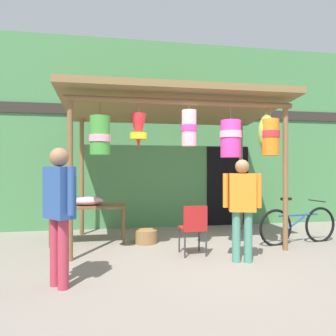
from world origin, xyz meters
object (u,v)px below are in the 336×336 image
at_px(parked_bicycle, 298,225).
at_px(customer_foreground, 242,202).
at_px(folding_chair, 194,225).
at_px(flower_heap_on_table, 88,201).
at_px(display_table, 89,209).
at_px(vendor_in_orange, 59,204).
at_px(wicker_basket_by_table, 146,236).

xyz_separation_m(parked_bicycle, customer_foreground, (-1.56, -0.96, 0.59)).
xyz_separation_m(folding_chair, customer_foreground, (0.65, -0.48, 0.43)).
bearing_deg(customer_foreground, folding_chair, 143.36).
bearing_deg(flower_heap_on_table, parked_bicycle, -11.30).
height_order(flower_heap_on_table, customer_foreground, customer_foreground).
height_order(display_table, customer_foreground, customer_foreground).
bearing_deg(display_table, flower_heap_on_table, 105.98).
relative_size(flower_heap_on_table, folding_chair, 0.72).
relative_size(flower_heap_on_table, customer_foreground, 0.38).
relative_size(display_table, parked_bicycle, 0.83).
height_order(parked_bicycle, customer_foreground, customer_foreground).
height_order(flower_heap_on_table, vendor_in_orange, vendor_in_orange).
xyz_separation_m(wicker_basket_by_table, customer_foreground, (1.34, -1.51, 0.81)).
distance_m(flower_heap_on_table, wicker_basket_by_table, 1.33).
height_order(display_table, wicker_basket_by_table, display_table).
xyz_separation_m(display_table, flower_heap_on_table, (-0.01, 0.02, 0.16)).
xyz_separation_m(vendor_in_orange, customer_foreground, (2.63, 0.59, -0.08)).
xyz_separation_m(wicker_basket_by_table, vendor_in_orange, (-1.29, -2.10, 0.89)).
distance_m(folding_chair, wicker_basket_by_table, 1.29).
relative_size(display_table, wicker_basket_by_table, 3.23).
bearing_deg(customer_foreground, vendor_in_orange, -167.26).
bearing_deg(folding_chair, display_table, 144.81).
bearing_deg(display_table, folding_chair, -35.19).
relative_size(display_table, customer_foreground, 0.91).
bearing_deg(wicker_basket_by_table, customer_foreground, -48.30).
xyz_separation_m(flower_heap_on_table, parked_bicycle, (4.01, -0.80, -0.46)).
bearing_deg(flower_heap_on_table, customer_foreground, -35.80).
bearing_deg(vendor_in_orange, display_table, 85.50).
distance_m(wicker_basket_by_table, parked_bicycle, 2.96).
bearing_deg(vendor_in_orange, customer_foreground, 12.74).
relative_size(wicker_basket_by_table, customer_foreground, 0.28).
relative_size(folding_chair, parked_bicycle, 0.48).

